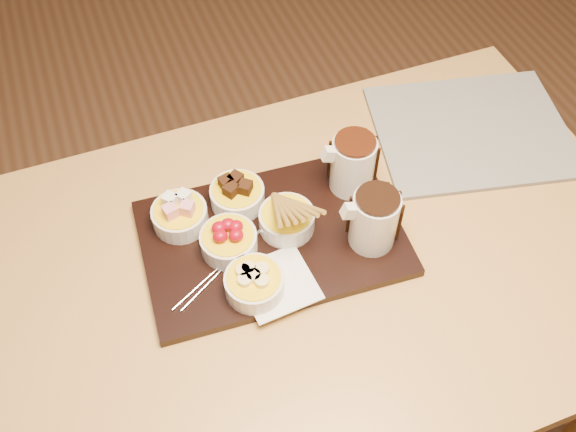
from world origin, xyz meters
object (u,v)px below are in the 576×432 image
object	(u,v)px
bowl_strawberries	(229,242)
pitcher_dark_chocolate	(374,220)
pitcher_milk_chocolate	(353,165)
dining_table	(321,285)
serving_board	(272,238)
newspaper	(472,131)

from	to	relation	value
bowl_strawberries	pitcher_dark_chocolate	world-z (taller)	pitcher_dark_chocolate
bowl_strawberries	pitcher_milk_chocolate	distance (m)	0.27
dining_table	serving_board	bearing A→B (deg)	139.39
pitcher_dark_chocolate	pitcher_milk_chocolate	world-z (taller)	same
bowl_strawberries	newspaper	distance (m)	0.57
bowl_strawberries	pitcher_milk_chocolate	bearing A→B (deg)	12.70
serving_board	bowl_strawberries	xyz separation A→B (m)	(-0.08, 0.00, 0.03)
pitcher_dark_chocolate	pitcher_milk_chocolate	xyz separation A→B (m)	(0.02, 0.13, 0.00)
serving_board	dining_table	bearing A→B (deg)	-36.91
serving_board	newspaper	distance (m)	0.49
serving_board	pitcher_dark_chocolate	distance (m)	0.19
dining_table	newspaper	xyz separation A→B (m)	(0.40, 0.17, 0.10)
serving_board	pitcher_milk_chocolate	world-z (taller)	pitcher_milk_chocolate
newspaper	dining_table	bearing A→B (deg)	-144.41
bowl_strawberries	pitcher_dark_chocolate	xyz separation A→B (m)	(0.24, -0.07, 0.04)
dining_table	serving_board	distance (m)	0.14
pitcher_milk_chocolate	newspaper	distance (m)	0.31
pitcher_milk_chocolate	dining_table	bearing A→B (deg)	-127.59
dining_table	serving_board	size ratio (longest dim) A/B	2.61
serving_board	newspaper	xyz separation A→B (m)	(0.48, 0.11, -0.00)
dining_table	pitcher_milk_chocolate	bearing A→B (deg)	48.72
serving_board	pitcher_milk_chocolate	distance (m)	0.20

